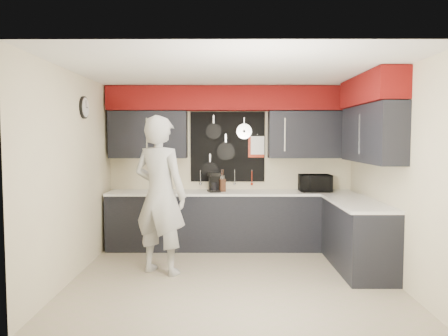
{
  "coord_description": "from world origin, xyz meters",
  "views": [
    {
      "loc": [
        -0.09,
        -5.47,
        1.78
      ],
      "look_at": [
        -0.11,
        0.5,
        1.36
      ],
      "focal_mm": 35.0,
      "sensor_mm": 36.0,
      "label": 1
    }
  ],
  "objects_px": {
    "knife_block": "(222,185)",
    "person": "(160,195)",
    "utensil_crock": "(222,186)",
    "coffee_maker": "(214,182)",
    "microwave": "(315,183)"
  },
  "relations": [
    {
      "from": "coffee_maker",
      "to": "person",
      "type": "bearing_deg",
      "value": -137.46
    },
    {
      "from": "utensil_crock",
      "to": "person",
      "type": "bearing_deg",
      "value": -120.19
    },
    {
      "from": "coffee_maker",
      "to": "knife_block",
      "type": "bearing_deg",
      "value": -6.1
    },
    {
      "from": "coffee_maker",
      "to": "microwave",
      "type": "bearing_deg",
      "value": -17.89
    },
    {
      "from": "microwave",
      "to": "knife_block",
      "type": "xyz_separation_m",
      "value": [
        -1.47,
        -0.0,
        -0.04
      ]
    },
    {
      "from": "utensil_crock",
      "to": "coffee_maker",
      "type": "bearing_deg",
      "value": -133.79
    },
    {
      "from": "coffee_maker",
      "to": "person",
      "type": "height_order",
      "value": "person"
    },
    {
      "from": "knife_block",
      "to": "microwave",
      "type": "bearing_deg",
      "value": -19.66
    },
    {
      "from": "microwave",
      "to": "utensil_crock",
      "type": "xyz_separation_m",
      "value": [
        -1.48,
        0.1,
        -0.06
      ]
    },
    {
      "from": "person",
      "to": "microwave",
      "type": "bearing_deg",
      "value": -125.67
    },
    {
      "from": "knife_block",
      "to": "utensil_crock",
      "type": "bearing_deg",
      "value": 74.75
    },
    {
      "from": "coffee_maker",
      "to": "utensil_crock",
      "type": "bearing_deg",
      "value": 27.24
    },
    {
      "from": "knife_block",
      "to": "person",
      "type": "distance_m",
      "value": 1.5
    },
    {
      "from": "utensil_crock",
      "to": "person",
      "type": "xyz_separation_m",
      "value": [
        -0.79,
        -1.37,
        0.03
      ]
    },
    {
      "from": "knife_block",
      "to": "person",
      "type": "xyz_separation_m",
      "value": [
        -0.8,
        -1.27,
        0.01
      ]
    }
  ]
}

